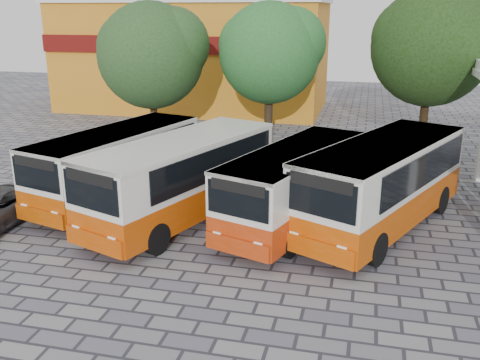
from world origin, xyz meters
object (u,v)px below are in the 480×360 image
(bus_centre_right, at_px, (296,182))
(bus_centre_left, at_px, (182,174))
(bus_far_right, at_px, (383,180))
(bus_far_left, at_px, (118,161))

(bus_centre_right, bearing_deg, bus_centre_left, -154.37)
(bus_far_right, bearing_deg, bus_centre_left, -147.43)
(bus_far_right, bearing_deg, bus_far_left, -157.53)
(bus_far_left, height_order, bus_centre_right, bus_far_left)
(bus_centre_right, height_order, bus_far_right, bus_far_right)
(bus_far_right, bearing_deg, bus_centre_right, -147.20)
(bus_centre_left, bearing_deg, bus_centre_right, 27.19)
(bus_far_left, distance_m, bus_centre_left, 3.59)
(bus_centre_left, relative_size, bus_centre_right, 1.09)
(bus_far_left, xyz_separation_m, bus_far_right, (10.45, -0.52, 0.14))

